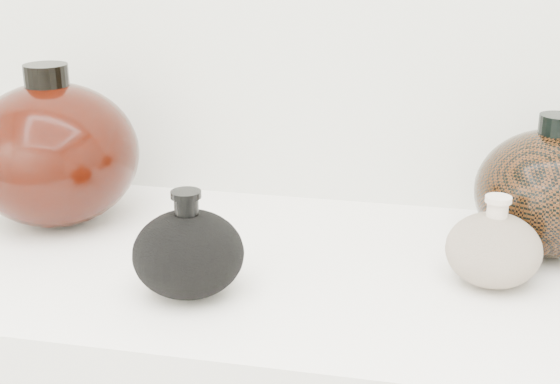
% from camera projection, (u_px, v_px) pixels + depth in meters
% --- Properties ---
extents(black_gourd_vase, '(0.16, 0.16, 0.13)m').
position_uv_depth(black_gourd_vase, '(188.00, 253.00, 0.92)').
color(black_gourd_vase, black).
rests_on(black_gourd_vase, display_counter).
extents(cream_gourd_vase, '(0.13, 0.13, 0.11)m').
position_uv_depth(cream_gourd_vase, '(493.00, 249.00, 0.95)').
color(cream_gourd_vase, beige).
rests_on(cream_gourd_vase, display_counter).
extents(left_round_pot, '(0.32, 0.32, 0.23)m').
position_uv_depth(left_round_pot, '(54.00, 153.00, 1.12)').
color(left_round_pot, black).
rests_on(left_round_pot, display_counter).
extents(right_round_pot, '(0.25, 0.25, 0.19)m').
position_uv_depth(right_round_pot, '(550.00, 192.00, 1.03)').
color(right_round_pot, black).
rests_on(right_round_pot, display_counter).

